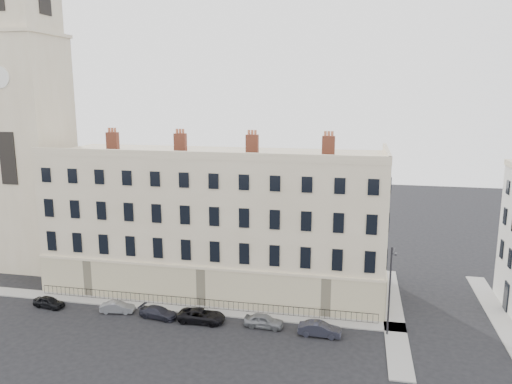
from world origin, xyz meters
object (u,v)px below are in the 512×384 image
Objects in this scene: car_c at (158,312)px; car_d at (202,316)px; streetlamp at (390,288)px; car_b at (118,307)px; car_f at (320,329)px; car_a at (49,302)px; car_e at (264,321)px.

car_c is 0.85× the size of car_d.
streetlamp reaches higher than car_d.
car_b is 0.40× the size of streetlamp.
car_d is 0.54× the size of streetlamp.
car_d is 1.18× the size of car_f.
car_a is at bearing 90.33° from car_f.
car_f is 7.25m from streetlamp.
car_f is at bearing -101.27° from car_b.
car_c is 15.54m from car_f.
car_a is 33.52m from streetlamp.
car_d is at bearing -82.11° from car_a.
car_b is at bearing 88.00° from car_d.
car_d is at bearing 94.15° from car_e.
car_c is 0.46× the size of streetlamp.
car_c is 1.03× the size of car_e.
car_e is at bearing -167.51° from streetlamp.
car_e is (22.13, 0.15, 0.07)m from car_a.
car_b is at bearing 89.18° from car_f.
car_b is 26.22m from streetlamp.
car_d reaches higher than car_b.
car_e reaches higher than car_b.
car_a is 0.89× the size of car_e.
car_f reaches higher than car_c.
streetlamp is (33.27, 0.75, 4.02)m from car_a.
car_b is at bearing 94.59° from car_c.
car_a is 22.13m from car_e.
streetlamp reaches higher than car_f.
car_d is at bearing -168.12° from streetlamp.
car_d is (4.35, 0.02, 0.07)m from car_c.
car_e is 0.96× the size of car_f.
car_e is at bearing -80.82° from car_c.
car_e reaches higher than car_d.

